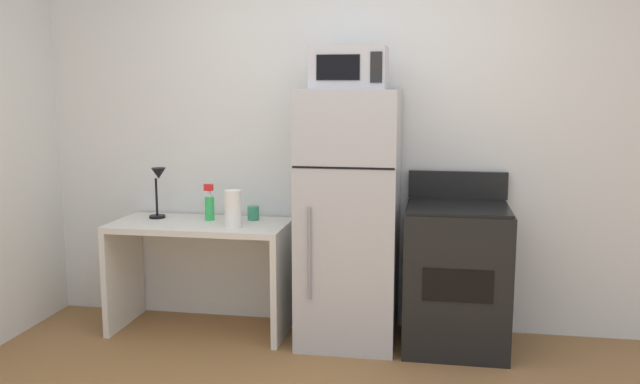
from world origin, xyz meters
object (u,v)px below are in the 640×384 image
(desk, at_px, (201,255))
(oven_range, at_px, (456,276))
(coffee_mug, at_px, (253,213))
(refrigerator, at_px, (349,218))
(desk_lamp, at_px, (158,184))
(microwave, at_px, (350,68))
(spray_bottle, at_px, (209,206))
(paper_towel_roll, at_px, (233,209))

(desk, distance_m, oven_range, 1.70)
(desk, bearing_deg, coffee_mug, 23.02)
(desk, height_order, coffee_mug, coffee_mug)
(refrigerator, distance_m, oven_range, 0.77)
(desk, relative_size, desk_lamp, 3.35)
(desk, distance_m, microwave, 1.60)
(refrigerator, relative_size, microwave, 3.55)
(spray_bottle, height_order, coffee_mug, spray_bottle)
(paper_towel_roll, relative_size, refrigerator, 0.15)
(desk, relative_size, oven_range, 1.08)
(desk, xyz_separation_m, spray_bottle, (0.04, 0.09, 0.32))
(desk_lamp, distance_m, refrigerator, 1.35)
(coffee_mug, xyz_separation_m, refrigerator, (0.68, -0.16, 0.02))
(refrigerator, bearing_deg, desk_lamp, 175.66)
(desk, bearing_deg, paper_towel_roll, -19.47)
(desk_lamp, height_order, paper_towel_roll, desk_lamp)
(spray_bottle, height_order, microwave, microwave)
(desk_lamp, xyz_separation_m, coffee_mug, (0.66, 0.06, -0.19))
(refrigerator, bearing_deg, paper_towel_roll, -174.23)
(coffee_mug, bearing_deg, desk_lamp, -175.02)
(paper_towel_roll, height_order, refrigerator, refrigerator)
(spray_bottle, bearing_deg, paper_towel_roll, -38.93)
(microwave, bearing_deg, oven_range, 1.87)
(desk_lamp, distance_m, spray_bottle, 0.39)
(spray_bottle, distance_m, coffee_mug, 0.30)
(coffee_mug, distance_m, refrigerator, 0.70)
(paper_towel_roll, height_order, oven_range, oven_range)
(desk, distance_m, paper_towel_roll, 0.44)
(desk_lamp, bearing_deg, coffee_mug, 4.98)
(coffee_mug, bearing_deg, microwave, -14.82)
(paper_towel_roll, xyz_separation_m, microwave, (0.75, 0.05, 0.89))
(desk_lamp, relative_size, coffee_mug, 3.72)
(spray_bottle, relative_size, oven_range, 0.23)
(desk_lamp, bearing_deg, oven_range, -2.84)
(desk, xyz_separation_m, refrigerator, (1.01, -0.02, 0.29))
(refrigerator, height_order, microwave, microwave)
(desk_lamp, relative_size, refrigerator, 0.22)
(refrigerator, bearing_deg, desk, 179.01)
(coffee_mug, height_order, microwave, microwave)
(desk_lamp, relative_size, oven_range, 0.32)
(refrigerator, bearing_deg, microwave, -89.67)
(desk_lamp, height_order, oven_range, desk_lamp)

